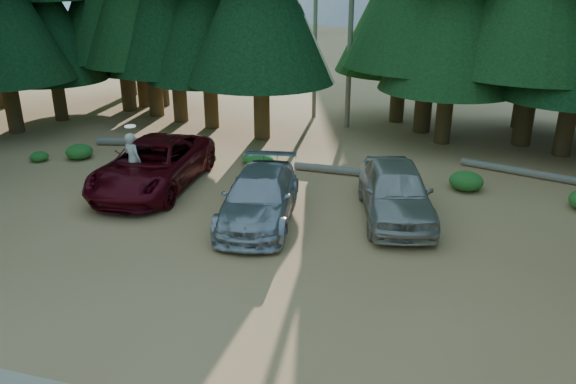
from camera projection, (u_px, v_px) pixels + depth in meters
name	position (u px, v px, depth m)	size (l,w,h in m)	color
ground	(211.00, 266.00, 14.23)	(160.00, 160.00, 0.00)	#9A7041
forest_belt_north	(333.00, 123.00, 27.64)	(36.00, 7.00, 22.00)	black
snag_back	(315.00, 15.00, 27.01)	(0.20, 0.20, 10.00)	#6A6155
red_pickup	(153.00, 165.00, 19.16)	(2.73, 5.93, 1.65)	#52070F
silver_minivan_center	(259.00, 197.00, 16.66)	(2.04, 5.01, 1.45)	#ACAFB4
silver_minivan_right	(396.00, 191.00, 16.83)	(1.97, 4.91, 1.67)	#ACA598
frisbee_player	(133.00, 160.00, 18.54)	(0.79, 0.65, 2.11)	beige
log_left	(151.00, 142.00, 23.99)	(0.34, 0.34, 4.73)	#6A6155
log_mid	(342.00, 170.00, 20.63)	(0.30, 0.30, 3.62)	#6A6155
log_right	(521.00, 172.00, 20.53)	(0.28, 0.28, 4.41)	#6A6155
shrub_far_left	(79.00, 152.00, 22.32)	(1.06, 1.06, 0.58)	#1F6821
shrub_left	(260.00, 161.00, 21.23)	(1.07, 1.07, 0.59)	#1F6821
shrub_center_left	(204.00, 159.00, 21.55)	(0.96, 0.96, 0.53)	#1F6821
shrub_center_right	(252.00, 159.00, 21.62)	(0.79, 0.79, 0.43)	#1F6821
shrub_right	(409.00, 187.00, 18.70)	(1.02, 1.02, 0.56)	#1F6821
shrub_far_right	(466.00, 181.00, 19.12)	(1.15, 1.15, 0.63)	#1F6821
shrub_edge_west	(39.00, 156.00, 22.05)	(0.70, 0.70, 0.39)	#1F6821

